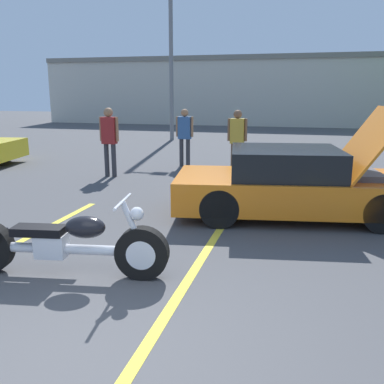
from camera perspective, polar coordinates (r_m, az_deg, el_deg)
name	(u,v)px	position (r m, az deg, el deg)	size (l,w,h in m)	color
ground_plane	(78,368)	(3.80, -14.90, -21.73)	(80.00, 80.00, 0.00)	#474749
parking_stripe_middle	(6,249)	(6.57, -23.57, -6.98)	(0.12, 5.14, 0.01)	yellow
parking_stripe_back	(195,269)	(5.39, 0.39, -10.23)	(0.12, 5.14, 0.01)	yellow
far_building	(281,89)	(29.51, 11.83, 13.32)	(32.00, 4.20, 4.40)	beige
light_pole	(173,43)	(19.69, -2.59, 19.24)	(1.21, 0.28, 7.67)	slate
motorcycle	(63,245)	(5.33, -16.86, -6.72)	(2.52, 0.74, 0.95)	black
show_car_hood_open	(294,184)	(7.68, 13.47, 1.08)	(4.31, 2.43, 1.91)	orange
spectator_near_motorcycle	(237,136)	(11.38, 6.05, 7.38)	(0.52, 0.22, 1.69)	brown
spectator_midground	(185,133)	(12.55, -0.99, 7.92)	(0.52, 0.22, 1.67)	#333338
spectator_far_lot	(109,136)	(11.18, -10.98, 7.35)	(0.52, 0.23, 1.76)	#333338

